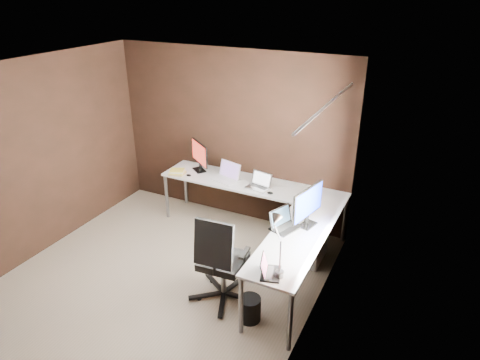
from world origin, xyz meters
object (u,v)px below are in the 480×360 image
object	(u,v)px
laptop_black_small	(268,270)
desk_lamp	(277,237)
drawer_pedestal	(307,238)
laptop_black_big	(284,223)
laptop_white	(227,176)
laptop_silver	(259,184)
office_chair	(222,275)
monitor_right	(308,204)
book_stack	(177,172)
monitor_left	(200,155)
wastebasket	(250,309)

from	to	relation	value
laptop_black_small	desk_lamp	xyz separation A→B (m)	(0.05, 0.07, 0.35)
drawer_pedestal	laptop_black_big	distance (m)	0.75
laptop_black_big	laptop_black_small	world-z (taller)	laptop_black_big
laptop_white	laptop_black_small	distance (m)	2.22
desk_lamp	laptop_silver	bearing A→B (deg)	141.44
laptop_white	laptop_silver	xyz separation A→B (m)	(0.52, -0.04, -0.01)
laptop_black_big	laptop_silver	bearing A→B (deg)	59.85
drawer_pedestal	office_chair	xyz separation A→B (m)	(-0.61, -1.18, 0.02)
laptop_black_big	drawer_pedestal	bearing A→B (deg)	7.84
laptop_silver	office_chair	world-z (taller)	office_chair
drawer_pedestal	laptop_white	xyz separation A→B (m)	(-1.32, 0.31, 0.48)
monitor_right	laptop_white	xyz separation A→B (m)	(-1.41, 0.71, -0.22)
office_chair	monitor_right	bearing A→B (deg)	44.09
laptop_silver	laptop_black_big	distance (m)	1.07
laptop_silver	book_stack	bearing A→B (deg)	-163.21
laptop_white	office_chair	bearing A→B (deg)	-49.85
monitor_left	book_stack	xyz separation A→B (m)	(-0.23, -0.27, -0.21)
monitor_right	laptop_white	size ratio (longest dim) A/B	1.37
desk_lamp	laptop_black_big	bearing A→B (deg)	128.28
monitor_right	book_stack	world-z (taller)	monitor_right
laptop_silver	desk_lamp	bearing A→B (deg)	-50.37
laptop_white	wastebasket	xyz separation A→B (m)	(1.13, -1.66, -0.65)
monitor_left	laptop_black_small	bearing A→B (deg)	-8.66
laptop_white	laptop_silver	size ratio (longest dim) A/B	1.22
monitor_left	desk_lamp	size ratio (longest dim) A/B	0.71
laptop_black_small	monitor_right	bearing A→B (deg)	-19.07
laptop_black_small	office_chair	world-z (taller)	office_chair
laptop_black_small	desk_lamp	size ratio (longest dim) A/B	0.50
laptop_black_big	office_chair	xyz separation A→B (m)	(-0.48, -0.62, -0.46)
desk_lamp	monitor_right	bearing A→B (deg)	113.06
drawer_pedestal	laptop_silver	xyz separation A→B (m)	(-0.80, 0.28, 0.48)
wastebasket	desk_lamp	bearing A→B (deg)	-3.10
laptop_black_small	laptop_black_big	bearing A→B (deg)	-5.37
laptop_silver	office_chair	xyz separation A→B (m)	(0.19, -1.45, -0.46)
monitor_right	laptop_silver	xyz separation A→B (m)	(-0.89, 0.67, -0.22)
monitor_right	laptop_silver	bearing A→B (deg)	66.32
book_stack	laptop_white	bearing A→B (deg)	12.31
office_chair	wastebasket	size ratio (longest dim) A/B	3.98
laptop_black_big	book_stack	bearing A→B (deg)	90.88
monitor_left	laptop_white	bearing A→B (deg)	23.96
laptop_white	wastebasket	size ratio (longest dim) A/B	1.52
laptop_silver	wastebasket	bearing A→B (deg)	-58.16
monitor_left	desk_lamp	bearing A→B (deg)	-6.84
desk_lamp	wastebasket	bearing A→B (deg)	-160.18
laptop_silver	laptop_black_small	bearing A→B (deg)	-52.62
monitor_right	book_stack	distance (m)	2.23
desk_lamp	office_chair	world-z (taller)	desk_lamp
office_chair	desk_lamp	bearing A→B (deg)	-19.10
laptop_black_big	laptop_black_small	xyz separation A→B (m)	(0.17, -0.87, -0.01)
laptop_white	drawer_pedestal	bearing A→B (deg)	1.41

